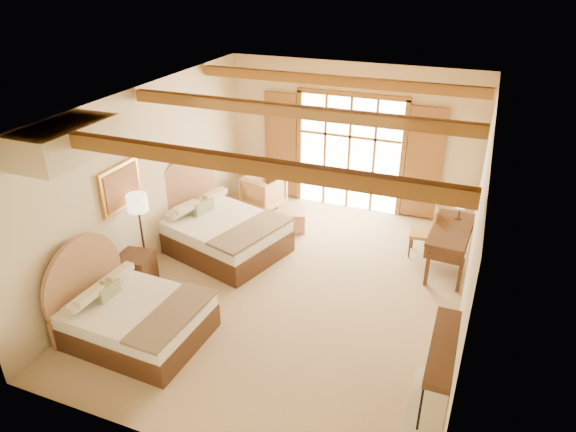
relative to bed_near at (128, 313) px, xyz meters
The scene contains 19 objects.
floor 2.77m from the bed_near, 48.48° to the left, with size 7.00×7.00×0.00m, color #C8AE87.
wall_back 5.97m from the bed_near, 71.87° to the left, with size 5.50×5.50×0.00m, color beige.
wall_left 2.56m from the bed_near, 114.41° to the left, with size 7.00×7.00×0.00m, color beige.
wall_right 5.15m from the bed_near, 24.20° to the left, with size 7.00×7.00×0.00m, color beige.
ceiling 3.93m from the bed_near, 48.48° to the left, with size 7.00×7.00×0.00m, color #B97937.
ceiling_beams 3.84m from the bed_near, 48.48° to the left, with size 5.39×4.60×0.18m, color #8C5E1F, non-canonical shape.
french_doors 5.85m from the bed_near, 71.69° to the left, with size 3.95×0.08×2.60m.
fireplace 4.42m from the bed_near, ahead, with size 0.46×1.40×1.16m.
painting 2.08m from the bed_near, 124.18° to the left, with size 0.06×0.95×0.75m.
canopy_valance 2.63m from the bed_near, behind, with size 0.70×1.40×0.45m, color beige.
bed_near is the anchor object (origin of this frame).
bed_far 2.73m from the bed_near, 90.32° to the left, with size 2.62×2.20×1.44m.
nightstand 1.26m from the bed_near, 120.90° to the left, with size 0.53×0.53×0.64m, color #432D19.
floor_lamp 1.83m from the bed_near, 116.04° to the left, with size 0.34×0.34×1.60m.
armchair 4.81m from the bed_near, 89.19° to the left, with size 0.79×0.81×0.74m, color tan.
ottoman 4.18m from the bed_near, 75.66° to the left, with size 0.56×0.56×0.41m, color #A9724A.
desk 5.57m from the bed_near, 40.86° to the left, with size 0.75×1.55×0.81m.
desk_chair 5.43m from the bed_near, 46.67° to the left, with size 0.48×0.48×1.02m.
desk_lamp 5.96m from the bed_near, 43.56° to the left, with size 0.19×0.19×0.39m.
Camera 1 is at (2.61, -6.87, 5.09)m, focal length 32.00 mm.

